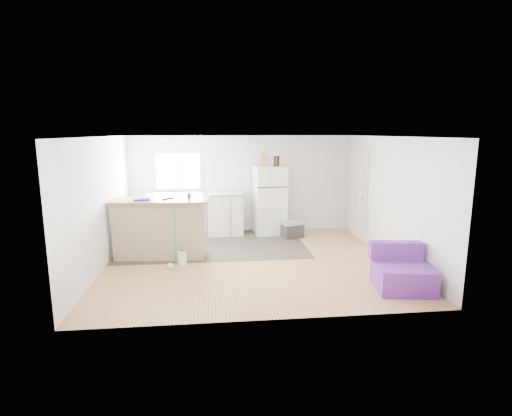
{
  "coord_description": "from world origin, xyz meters",
  "views": [
    {
      "loc": [
        -0.73,
        -7.43,
        2.48
      ],
      "look_at": [
        0.18,
        0.7,
        0.92
      ],
      "focal_mm": 28.0,
      "sensor_mm": 36.0,
      "label": 1
    }
  ],
  "objects_px": {
    "cardboard_box": "(264,160)",
    "kitchen_cabinets": "(195,214)",
    "bottle_left": "(275,161)",
    "bottle_right": "(278,161)",
    "mop": "(172,256)",
    "cooler": "(292,229)",
    "refrigerator": "(270,200)",
    "peninsula": "(161,228)",
    "cleaner_jug": "(182,258)",
    "blue_tray": "(142,199)",
    "purple_seat": "(402,273)",
    "red_cup": "(189,196)"
  },
  "relations": [
    {
      "from": "cardboard_box",
      "to": "kitchen_cabinets",
      "type": "bearing_deg",
      "value": 178.31
    },
    {
      "from": "bottle_left",
      "to": "bottle_right",
      "type": "bearing_deg",
      "value": 25.8
    },
    {
      "from": "mop",
      "to": "cooler",
      "type": "bearing_deg",
      "value": 23.16
    },
    {
      "from": "bottle_left",
      "to": "refrigerator",
      "type": "bearing_deg",
      "value": 144.03
    },
    {
      "from": "peninsula",
      "to": "bottle_right",
      "type": "distance_m",
      "value": 3.31
    },
    {
      "from": "cleaner_jug",
      "to": "cooler",
      "type": "bearing_deg",
      "value": 14.58
    },
    {
      "from": "kitchen_cabinets",
      "to": "mop",
      "type": "bearing_deg",
      "value": -102.45
    },
    {
      "from": "refrigerator",
      "to": "blue_tray",
      "type": "relative_size",
      "value": 5.56
    },
    {
      "from": "kitchen_cabinets",
      "to": "bottle_left",
      "type": "xyz_separation_m",
      "value": [
        1.93,
        -0.09,
        1.27
      ]
    },
    {
      "from": "blue_tray",
      "to": "cooler",
      "type": "bearing_deg",
      "value": 21.13
    },
    {
      "from": "kitchen_cabinets",
      "to": "peninsula",
      "type": "relative_size",
      "value": 1.21
    },
    {
      "from": "purple_seat",
      "to": "cleaner_jug",
      "type": "xyz_separation_m",
      "value": [
        -3.59,
        1.54,
        -0.12
      ]
    },
    {
      "from": "red_cup",
      "to": "blue_tray",
      "type": "height_order",
      "value": "red_cup"
    },
    {
      "from": "cooler",
      "to": "purple_seat",
      "type": "xyz_separation_m",
      "value": [
        1.11,
        -3.32,
        0.06
      ]
    },
    {
      "from": "peninsula",
      "to": "cooler",
      "type": "xyz_separation_m",
      "value": [
        2.93,
        1.18,
        -0.4
      ]
    },
    {
      "from": "kitchen_cabinets",
      "to": "purple_seat",
      "type": "relative_size",
      "value": 2.44
    },
    {
      "from": "blue_tray",
      "to": "bottle_right",
      "type": "height_order",
      "value": "bottle_right"
    },
    {
      "from": "refrigerator",
      "to": "mop",
      "type": "relative_size",
      "value": 1.48
    },
    {
      "from": "cooler",
      "to": "blue_tray",
      "type": "relative_size",
      "value": 1.94
    },
    {
      "from": "purple_seat",
      "to": "cardboard_box",
      "type": "distance_m",
      "value": 4.4
    },
    {
      "from": "kitchen_cabinets",
      "to": "mop",
      "type": "distance_m",
      "value": 2.45
    },
    {
      "from": "peninsula",
      "to": "cleaner_jug",
      "type": "distance_m",
      "value": 0.88
    },
    {
      "from": "blue_tray",
      "to": "bottle_left",
      "type": "distance_m",
      "value": 3.37
    },
    {
      "from": "bottle_left",
      "to": "cooler",
      "type": "bearing_deg",
      "value": -44.56
    },
    {
      "from": "kitchen_cabinets",
      "to": "peninsula",
      "type": "xyz_separation_m",
      "value": [
        -0.63,
        -1.64,
        0.07
      ]
    },
    {
      "from": "cooler",
      "to": "cardboard_box",
      "type": "distance_m",
      "value": 1.79
    },
    {
      "from": "cooler",
      "to": "bottle_right",
      "type": "height_order",
      "value": "bottle_right"
    },
    {
      "from": "cooler",
      "to": "purple_seat",
      "type": "distance_m",
      "value": 3.5
    },
    {
      "from": "purple_seat",
      "to": "kitchen_cabinets",
      "type": "bearing_deg",
      "value": 140.78
    },
    {
      "from": "kitchen_cabinets",
      "to": "cleaner_jug",
      "type": "relative_size",
      "value": 7.42
    },
    {
      "from": "refrigerator",
      "to": "blue_tray",
      "type": "distance_m",
      "value": 3.28
    },
    {
      "from": "peninsula",
      "to": "red_cup",
      "type": "distance_m",
      "value": 0.87
    },
    {
      "from": "cleaner_jug",
      "to": "mop",
      "type": "xyz_separation_m",
      "value": [
        -0.17,
        -0.16,
        0.09
      ]
    },
    {
      "from": "cooler",
      "to": "cleaner_jug",
      "type": "height_order",
      "value": "cooler"
    },
    {
      "from": "mop",
      "to": "bottle_right",
      "type": "height_order",
      "value": "bottle_right"
    },
    {
      "from": "kitchen_cabinets",
      "to": "cooler",
      "type": "bearing_deg",
      "value": -15.55
    },
    {
      "from": "purple_seat",
      "to": "cardboard_box",
      "type": "relative_size",
      "value": 3.24
    },
    {
      "from": "cardboard_box",
      "to": "bottle_right",
      "type": "height_order",
      "value": "cardboard_box"
    },
    {
      "from": "cardboard_box",
      "to": "bottle_right",
      "type": "distance_m",
      "value": 0.34
    },
    {
      "from": "kitchen_cabinets",
      "to": "blue_tray",
      "type": "distance_m",
      "value": 2.08
    },
    {
      "from": "kitchen_cabinets",
      "to": "mop",
      "type": "height_order",
      "value": "kitchen_cabinets"
    },
    {
      "from": "red_cup",
      "to": "bottle_right",
      "type": "distance_m",
      "value": 2.64
    },
    {
      "from": "kitchen_cabinets",
      "to": "peninsula",
      "type": "bearing_deg",
      "value": -115.22
    },
    {
      "from": "cardboard_box",
      "to": "blue_tray",
      "type": "bearing_deg",
      "value": -147.51
    },
    {
      "from": "mop",
      "to": "red_cup",
      "type": "xyz_separation_m",
      "value": [
        0.3,
        0.8,
        1.0
      ]
    },
    {
      "from": "blue_tray",
      "to": "kitchen_cabinets",
      "type": "bearing_deg",
      "value": 61.04
    },
    {
      "from": "cardboard_box",
      "to": "bottle_left",
      "type": "xyz_separation_m",
      "value": [
        0.26,
        -0.04,
        -0.02
      ]
    },
    {
      "from": "cooler",
      "to": "cleaner_jug",
      "type": "xyz_separation_m",
      "value": [
        -2.48,
        -1.78,
        -0.06
      ]
    },
    {
      "from": "refrigerator",
      "to": "cardboard_box",
      "type": "xyz_separation_m",
      "value": [
        -0.14,
        -0.04,
        0.98
      ]
    },
    {
      "from": "cooler",
      "to": "red_cup",
      "type": "xyz_separation_m",
      "value": [
        -2.35,
        -1.14,
        1.04
      ]
    }
  ]
}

